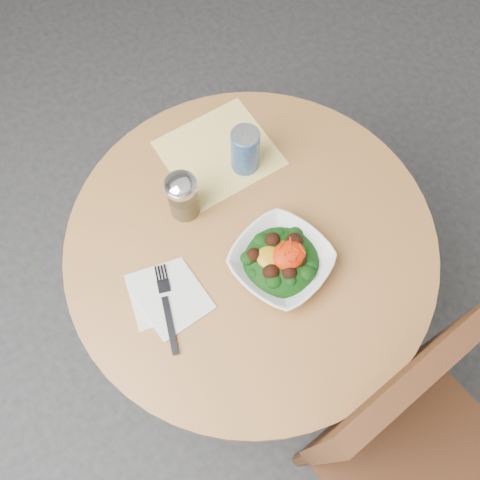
{
  "coord_description": "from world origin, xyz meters",
  "views": [
    {
      "loc": [
        -0.29,
        -0.43,
        1.92
      ],
      "look_at": [
        -0.03,
        -0.01,
        0.81
      ],
      "focal_mm": 40.0,
      "sensor_mm": 36.0,
      "label": 1
    }
  ],
  "objects_px": {
    "chair": "(406,435)",
    "salad_bowl": "(281,261)",
    "spice_shaker": "(183,196)",
    "beverage_can": "(245,150)"
  },
  "relations": [
    {
      "from": "salad_bowl",
      "to": "spice_shaker",
      "type": "xyz_separation_m",
      "value": [
        -0.12,
        0.25,
        0.04
      ]
    },
    {
      "from": "chair",
      "to": "salad_bowl",
      "type": "relative_size",
      "value": 3.6
    },
    {
      "from": "chair",
      "to": "spice_shaker",
      "type": "relative_size",
      "value": 7.1
    },
    {
      "from": "chair",
      "to": "beverage_can",
      "type": "relative_size",
      "value": 7.26
    },
    {
      "from": "beverage_can",
      "to": "salad_bowl",
      "type": "bearing_deg",
      "value": -104.26
    },
    {
      "from": "salad_bowl",
      "to": "spice_shaker",
      "type": "bearing_deg",
      "value": 116.25
    },
    {
      "from": "chair",
      "to": "spice_shaker",
      "type": "xyz_separation_m",
      "value": [
        -0.2,
        0.71,
        0.27
      ]
    },
    {
      "from": "chair",
      "to": "beverage_can",
      "type": "xyz_separation_m",
      "value": [
        -0.01,
        0.75,
        0.26
      ]
    },
    {
      "from": "chair",
      "to": "salad_bowl",
      "type": "bearing_deg",
      "value": 99.44
    },
    {
      "from": "salad_bowl",
      "to": "beverage_can",
      "type": "xyz_separation_m",
      "value": [
        0.07,
        0.28,
        0.04
      ]
    }
  ]
}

